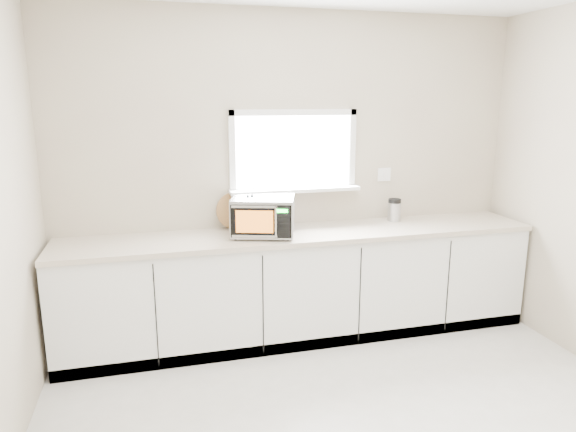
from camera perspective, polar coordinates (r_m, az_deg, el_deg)
name	(u,v)px	position (r m, az deg, el deg)	size (l,w,h in m)	color
back_wall	(293,173)	(4.41, 0.56, 4.80)	(4.00, 0.17, 2.70)	beige
cabinets	(302,286)	(4.37, 1.56, -7.82)	(3.92, 0.60, 0.88)	white
countertop	(303,234)	(4.22, 1.64, -2.02)	(3.92, 0.64, 0.04)	beige
microwave	(263,216)	(4.06, -2.77, 0.03)	(0.57, 0.50, 0.31)	black
knife_block	(247,217)	(4.13, -4.54, -0.09)	(0.18, 0.25, 0.33)	#4D311B
cutting_board	(235,211)	(4.30, -5.94, 0.61)	(0.31, 0.31, 0.02)	#A27F3F
coffee_grinder	(394,210)	(4.66, 11.73, 0.69)	(0.14, 0.14, 0.20)	#A9ABB0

